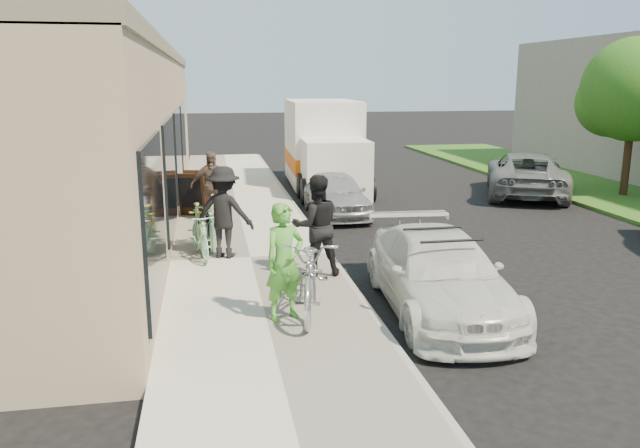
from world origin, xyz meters
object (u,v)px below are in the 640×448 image
cruiser_bike_a (200,235)px  cruiser_bike_c (199,228)px  man_standing (316,226)px  median_tree (633,94)px  sandwich_board (194,193)px  far_car_gray (526,174)px  bystander_a (224,212)px  sedan_white (439,274)px  cruiser_bike_b (211,223)px  sedan_silver (336,194)px  bystander_b (211,186)px  woman_rider (284,262)px  moving_truck (324,150)px  bike_rack (202,222)px  tandem_bike (311,273)px

cruiser_bike_a → cruiser_bike_c: bearing=80.2°
man_standing → cruiser_bike_c: size_ratio=1.15×
median_tree → man_standing: size_ratio=2.62×
sandwich_board → far_car_gray: bearing=24.7°
median_tree → bystander_a: bearing=-157.8°
sedan_white → cruiser_bike_b: sedan_white is taller
sedan_silver → cruiser_bike_c: sedan_silver is taller
cruiser_bike_b → sedan_silver: bearing=41.9°
sedan_silver → man_standing: 5.59m
median_tree → bystander_a: size_ratio=2.63×
sedan_silver → bystander_b: bearing=-167.8°
median_tree → cruiser_bike_a: 13.56m
woman_rider → bystander_b: (-0.94, 6.52, 0.01)m
woman_rider → cruiser_bike_b: (-0.99, 4.28, -0.38)m
far_car_gray → bystander_b: 9.86m
cruiser_bike_c → bystander_a: size_ratio=0.88×
woman_rider → man_standing: bearing=43.2°
man_standing → cruiser_bike_a: size_ratio=1.18×
median_tree → far_car_gray: bearing=160.8°
woman_rider → cruiser_bike_c: (-1.22, 3.89, -0.38)m
median_tree → cruiser_bike_c: size_ratio=3.01×
median_tree → bystander_b: (-12.15, -1.71, -2.07)m
sandwich_board → moving_truck: 5.96m
sedan_silver → sandwich_board: bearing=178.1°
sedan_silver → cruiser_bike_b: bearing=-138.5°
sedan_white → cruiser_bike_b: (-3.37, 4.02, 0.01)m
sandwich_board → cruiser_bike_b: sandwich_board is taller
sandwich_board → sedan_white: sandwich_board is taller
median_tree → woman_rider: median_tree is taller
moving_truck → bystander_b: 6.27m
median_tree → woman_rider: 14.07m
cruiser_bike_c → far_car_gray: bearing=20.9°
cruiser_bike_a → cruiser_bike_b: 0.93m
sedan_silver → cruiser_bike_a: sedan_silver is taller
sandwich_board → cruiser_bike_a: sandwich_board is taller
moving_truck → woman_rider: bearing=-100.9°
bike_rack → median_tree: 13.26m
tandem_bike → bystander_b: 6.45m
cruiser_bike_a → cruiser_bike_c: 0.51m
far_car_gray → bike_rack: bearing=51.8°
median_tree → bystander_b: 12.45m
sedan_white → median_tree: bearing=46.0°
sedan_silver → tandem_bike: bearing=-106.1°
bystander_a → woman_rider: bearing=124.0°
sedan_silver → tandem_bike: size_ratio=1.51×
moving_truck → bystander_a: (-3.48, -8.25, -0.22)m
sedan_white → woman_rider: size_ratio=2.52×
tandem_bike → man_standing: (0.37, 1.71, 0.29)m
sedan_silver → moving_truck: bearing=82.0°
moving_truck → tandem_bike: (-2.33, -11.38, -0.51)m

